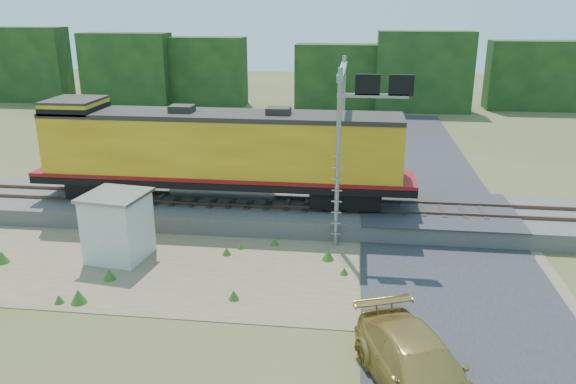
# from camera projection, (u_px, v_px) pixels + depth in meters

# --- Properties ---
(ground) EXTENTS (140.00, 140.00, 0.00)m
(ground) POSITION_uv_depth(u_px,v_px,m) (268.00, 276.00, 21.38)
(ground) COLOR #475123
(ground) RESTS_ON ground
(ballast) EXTENTS (70.00, 5.00, 0.80)m
(ballast) POSITION_uv_depth(u_px,v_px,m) (288.00, 212.00, 26.91)
(ballast) COLOR slate
(ballast) RESTS_ON ground
(rails) EXTENTS (70.00, 1.54, 0.16)m
(rails) POSITION_uv_depth(u_px,v_px,m) (288.00, 202.00, 26.76)
(rails) COLOR brown
(rails) RESTS_ON ballast
(dirt_shoulder) EXTENTS (26.00, 8.00, 0.03)m
(dirt_shoulder) POSITION_uv_depth(u_px,v_px,m) (220.00, 267.00, 22.08)
(dirt_shoulder) COLOR #8C7754
(dirt_shoulder) RESTS_ON ground
(road) EXTENTS (7.00, 66.00, 0.86)m
(road) POSITION_uv_depth(u_px,v_px,m) (454.00, 275.00, 21.24)
(road) COLOR #38383A
(road) RESTS_ON ground
(tree_line_north) EXTENTS (130.00, 3.00, 6.50)m
(tree_line_north) POSITION_uv_depth(u_px,v_px,m) (327.00, 77.00, 56.21)
(tree_line_north) COLOR #133312
(tree_line_north) RESTS_ON ground
(weed_clumps) EXTENTS (15.00, 6.20, 0.56)m
(weed_clumps) POSITION_uv_depth(u_px,v_px,m) (180.00, 270.00, 21.89)
(weed_clumps) COLOR #33631C
(weed_clumps) RESTS_ON ground
(locomotive) EXTENTS (18.08, 2.76, 4.66)m
(locomotive) POSITION_uv_depth(u_px,v_px,m) (216.00, 152.00, 26.41)
(locomotive) COLOR black
(locomotive) RESTS_ON rails
(shed) EXTENTS (2.61, 2.61, 2.76)m
(shed) POSITION_uv_depth(u_px,v_px,m) (118.00, 226.00, 22.50)
(shed) COLOR silver
(shed) RESTS_ON ground
(signal_gantry) EXTENTS (2.98, 6.20, 7.51)m
(signal_gantry) POSITION_uv_depth(u_px,v_px,m) (350.00, 107.00, 24.30)
(signal_gantry) COLOR gray
(signal_gantry) RESTS_ON ground
(car) EXTENTS (3.90, 5.73, 1.54)m
(car) POSITION_uv_depth(u_px,v_px,m) (419.00, 370.00, 14.61)
(car) COLOR #B18E41
(car) RESTS_ON ground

